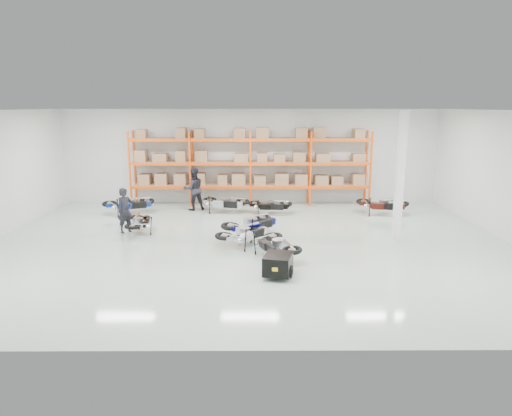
{
  "coord_description": "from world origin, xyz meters",
  "views": [
    {
      "loc": [
        0.15,
        -15.03,
        4.65
      ],
      "look_at": [
        0.23,
        0.75,
        1.1
      ],
      "focal_mm": 32.0,
      "sensor_mm": 36.0,
      "label": 1
    }
  ],
  "objects_px": {
    "moto_touring_right": "(275,241)",
    "moto_back_a": "(129,201)",
    "moto_back_b": "(224,200)",
    "person_back": "(194,189)",
    "trailer": "(278,264)",
    "moto_silver_left": "(244,230)",
    "moto_back_d": "(383,201)",
    "moto_black_far_left": "(140,220)",
    "person_left": "(125,210)",
    "moto_back_c": "(270,203)",
    "moto_blue_centre": "(252,220)"
  },
  "relations": [
    {
      "from": "person_left",
      "to": "trailer",
      "type": "bearing_deg",
      "value": -86.22
    },
    {
      "from": "moto_blue_centre",
      "to": "person_left",
      "type": "distance_m",
      "value": 4.77
    },
    {
      "from": "moto_back_c",
      "to": "moto_back_d",
      "type": "height_order",
      "value": "moto_back_d"
    },
    {
      "from": "trailer",
      "to": "moto_back_d",
      "type": "xyz_separation_m",
      "value": [
        4.93,
        7.39,
        0.21
      ]
    },
    {
      "from": "trailer",
      "to": "person_back",
      "type": "relative_size",
      "value": 0.82
    },
    {
      "from": "trailer",
      "to": "person_left",
      "type": "xyz_separation_m",
      "value": [
        -5.46,
        4.62,
        0.47
      ]
    },
    {
      "from": "moto_back_b",
      "to": "person_back",
      "type": "relative_size",
      "value": 0.97
    },
    {
      "from": "moto_black_far_left",
      "to": "trailer",
      "type": "relative_size",
      "value": 1.02
    },
    {
      "from": "person_left",
      "to": "person_back",
      "type": "distance_m",
      "value": 4.27
    },
    {
      "from": "moto_blue_centre",
      "to": "person_left",
      "type": "xyz_separation_m",
      "value": [
        -4.73,
        0.64,
        0.23
      ]
    },
    {
      "from": "moto_back_b",
      "to": "moto_back_d",
      "type": "relative_size",
      "value": 0.97
    },
    {
      "from": "moto_silver_left",
      "to": "person_left",
      "type": "height_order",
      "value": "person_left"
    },
    {
      "from": "person_left",
      "to": "moto_back_b",
      "type": "bearing_deg",
      "value": -3.17
    },
    {
      "from": "moto_back_b",
      "to": "person_back",
      "type": "height_order",
      "value": "person_back"
    },
    {
      "from": "moto_blue_centre",
      "to": "person_back",
      "type": "relative_size",
      "value": 1.03
    },
    {
      "from": "trailer",
      "to": "moto_back_b",
      "type": "height_order",
      "value": "moto_back_b"
    },
    {
      "from": "moto_black_far_left",
      "to": "moto_silver_left",
      "type": "bearing_deg",
      "value": 150.67
    },
    {
      "from": "moto_back_c",
      "to": "moto_touring_right",
      "type": "bearing_deg",
      "value": -174.21
    },
    {
      "from": "moto_back_a",
      "to": "person_back",
      "type": "height_order",
      "value": "person_back"
    },
    {
      "from": "moto_silver_left",
      "to": "person_back",
      "type": "bearing_deg",
      "value": -25.12
    },
    {
      "from": "moto_back_b",
      "to": "moto_back_d",
      "type": "distance_m",
      "value": 6.92
    },
    {
      "from": "moto_back_a",
      "to": "moto_black_far_left",
      "type": "bearing_deg",
      "value": -179.28
    },
    {
      "from": "moto_touring_right",
      "to": "moto_back_d",
      "type": "relative_size",
      "value": 0.95
    },
    {
      "from": "moto_touring_right",
      "to": "moto_back_c",
      "type": "distance_m",
      "value": 5.91
    },
    {
      "from": "moto_silver_left",
      "to": "moto_back_b",
      "type": "xyz_separation_m",
      "value": [
        -0.99,
        4.96,
        0.02
      ]
    },
    {
      "from": "moto_silver_left",
      "to": "person_back",
      "type": "distance_m",
      "value": 5.96
    },
    {
      "from": "moto_touring_right",
      "to": "moto_back_a",
      "type": "height_order",
      "value": "moto_back_a"
    },
    {
      "from": "moto_black_far_left",
      "to": "trailer",
      "type": "distance_m",
      "value": 6.73
    },
    {
      "from": "person_left",
      "to": "moto_touring_right",
      "type": "bearing_deg",
      "value": -74.94
    },
    {
      "from": "moto_touring_right",
      "to": "trailer",
      "type": "relative_size",
      "value": 1.16
    },
    {
      "from": "moto_touring_right",
      "to": "trailer",
      "type": "xyz_separation_m",
      "value": [
        0.0,
        -1.6,
        -0.19
      ]
    },
    {
      "from": "moto_silver_left",
      "to": "person_back",
      "type": "xyz_separation_m",
      "value": [
        -2.4,
        5.44,
        0.42
      ]
    },
    {
      "from": "moto_silver_left",
      "to": "person_left",
      "type": "distance_m",
      "value": 4.8
    },
    {
      "from": "moto_back_c",
      "to": "moto_back_d",
      "type": "distance_m",
      "value": 4.9
    },
    {
      "from": "moto_back_d",
      "to": "moto_back_b",
      "type": "bearing_deg",
      "value": 100.2
    },
    {
      "from": "moto_back_c",
      "to": "moto_back_d",
      "type": "relative_size",
      "value": 0.87
    },
    {
      "from": "trailer",
      "to": "moto_back_a",
      "type": "distance_m",
      "value": 9.69
    },
    {
      "from": "moto_back_b",
      "to": "moto_back_d",
      "type": "height_order",
      "value": "moto_back_d"
    },
    {
      "from": "moto_back_b",
      "to": "person_back",
      "type": "distance_m",
      "value": 1.54
    },
    {
      "from": "moto_back_c",
      "to": "moto_blue_centre",
      "type": "bearing_deg",
      "value": 173.76
    },
    {
      "from": "moto_black_far_left",
      "to": "person_left",
      "type": "xyz_separation_m",
      "value": [
        -0.55,
        0.03,
        0.35
      ]
    },
    {
      "from": "moto_back_d",
      "to": "person_back",
      "type": "height_order",
      "value": "person_back"
    },
    {
      "from": "person_left",
      "to": "moto_black_far_left",
      "type": "bearing_deg",
      "value": -48.68
    },
    {
      "from": "moto_back_c",
      "to": "person_left",
      "type": "height_order",
      "value": "person_left"
    },
    {
      "from": "person_left",
      "to": "person_back",
      "type": "bearing_deg",
      "value": 14.77
    },
    {
      "from": "moto_back_a",
      "to": "moto_back_d",
      "type": "bearing_deg",
      "value": -111.98
    },
    {
      "from": "moto_black_far_left",
      "to": "moto_touring_right",
      "type": "distance_m",
      "value": 5.76
    },
    {
      "from": "moto_blue_centre",
      "to": "person_left",
      "type": "relative_size",
      "value": 1.18
    },
    {
      "from": "trailer",
      "to": "moto_back_a",
      "type": "relative_size",
      "value": 0.82
    },
    {
      "from": "moto_silver_left",
      "to": "moto_touring_right",
      "type": "distance_m",
      "value": 1.63
    }
  ]
}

